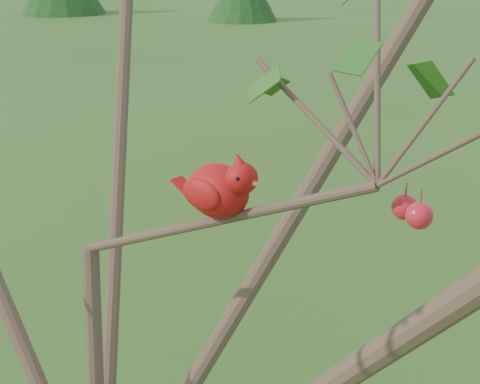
{
  "coord_description": "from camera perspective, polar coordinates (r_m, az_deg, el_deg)",
  "views": [
    {
      "loc": [
        0.8,
        -0.87,
        2.53
      ],
      "look_at": [
        0.32,
        0.06,
        2.15
      ],
      "focal_mm": 50.0,
      "sensor_mm": 36.0,
      "label": 1
    }
  ],
  "objects": [
    {
      "name": "crabapple_tree",
      "position": [
        1.21,
        -14.21,
        -0.22
      ],
      "size": [
        2.35,
        2.05,
        2.95
      ],
      "color": "#463225",
      "rests_on": "ground"
    },
    {
      "name": "cardinal",
      "position": [
        1.14,
        -1.65,
        0.26
      ],
      "size": [
        0.2,
        0.12,
        0.14
      ],
      "rotation": [
        0.0,
        0.0,
        -0.23
      ],
      "color": "#A9100E",
      "rests_on": "ground"
    }
  ]
}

